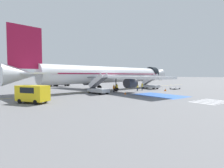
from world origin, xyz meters
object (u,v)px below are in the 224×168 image
(fuel_tanker, at_px, (58,82))
(ground_crew_1, at_px, (114,88))
(ground_crew_2, at_px, (142,86))
(traffic_cone_0, at_px, (125,93))
(boarding_stairs_aft, at_px, (98,89))
(ground_crew_0, at_px, (117,87))
(service_van_1, at_px, (33,93))
(traffic_cone_1, at_px, (165,90))
(boarding_stairs_forward, at_px, (150,85))
(airliner, at_px, (110,75))
(baggage_cart, at_px, (175,88))
(ground_crew_3, at_px, (137,87))

(fuel_tanker, bearing_deg, ground_crew_1, 6.72)
(ground_crew_2, xyz_separation_m, traffic_cone_0, (-8.84, -3.88, -0.82))
(boarding_stairs_aft, distance_m, ground_crew_0, 6.27)
(service_van_1, height_order, ground_crew_0, service_van_1)
(traffic_cone_1, bearing_deg, boarding_stairs_forward, 70.13)
(airliner, xyz_separation_m, traffic_cone_1, (8.96, -10.08, -3.62))
(baggage_cart, bearing_deg, ground_crew_2, -98.68)
(boarding_stairs_aft, xyz_separation_m, ground_crew_0, (6.10, 1.47, 0.01))
(service_van_1, bearing_deg, airliner, 173.36)
(boarding_stairs_aft, xyz_separation_m, fuel_tanker, (1.42, 27.74, 0.62))
(airliner, xyz_separation_m, traffic_cone_0, (-3.37, -9.72, -3.66))
(ground_crew_0, bearing_deg, service_van_1, 95.03)
(fuel_tanker, xyz_separation_m, ground_crew_2, (11.15, -28.11, -0.55))
(fuel_tanker, bearing_deg, boarding_stairs_aft, -2.42)
(boarding_stairs_forward, height_order, service_van_1, boarding_stairs_forward)
(ground_crew_3, bearing_deg, ground_crew_2, -150.40)
(boarding_stairs_aft, distance_m, ground_crew_2, 12.58)
(ground_crew_2, xyz_separation_m, traffic_cone_1, (3.50, -4.23, -0.77))
(boarding_stairs_aft, distance_m, baggage_cart, 22.66)
(service_van_1, distance_m, traffic_cone_0, 17.34)
(ground_crew_3, bearing_deg, fuel_tanker, -40.03)
(boarding_stairs_aft, height_order, baggage_cart, boarding_stairs_aft)
(boarding_stairs_aft, height_order, ground_crew_3, boarding_stairs_aft)
(boarding_stairs_forward, xyz_separation_m, service_van_1, (-32.13, -7.29, 0.41))
(baggage_cart, xyz_separation_m, ground_crew_3, (-11.44, 2.64, 0.73))
(boarding_stairs_forward, bearing_deg, traffic_cone_0, -163.25)
(airliner, relative_size, fuel_tanker, 5.61)
(ground_crew_1, bearing_deg, ground_crew_0, 87.65)
(service_van_1, xyz_separation_m, baggage_cart, (36.01, 1.99, -1.17))
(service_van_1, relative_size, traffic_cone_0, 8.84)
(boarding_stairs_aft, height_order, fuel_tanker, boarding_stairs_aft)
(baggage_cart, height_order, ground_crew_2, ground_crew_2)
(traffic_cone_0, bearing_deg, fuel_tanker, 94.14)
(boarding_stairs_forward, xyz_separation_m, ground_crew_3, (-7.57, -2.67, -0.03))
(airliner, xyz_separation_m, fuel_tanker, (-5.69, 22.27, -2.29))
(airliner, height_order, ground_crew_0, airliner)
(fuel_tanker, xyz_separation_m, traffic_cone_1, (14.65, -32.34, -1.33))
(ground_crew_1, height_order, ground_crew_3, ground_crew_3)
(service_van_1, bearing_deg, traffic_cone_0, 148.91)
(boarding_stairs_forward, height_order, ground_crew_1, boarding_stairs_forward)
(boarding_stairs_aft, bearing_deg, ground_crew_2, -8.86)
(airliner, xyz_separation_m, boarding_stairs_aft, (-7.11, -5.48, -2.91))
(airliner, bearing_deg, baggage_cart, 54.00)
(service_van_1, distance_m, ground_crew_3, 25.00)
(airliner, xyz_separation_m, ground_crew_3, (3.90, -5.80, -2.94))
(ground_crew_3, height_order, traffic_cone_1, ground_crew_3)
(airliner, distance_m, fuel_tanker, 23.09)
(boarding_stairs_aft, bearing_deg, traffic_cone_1, -23.16)
(baggage_cart, height_order, ground_crew_0, ground_crew_0)
(ground_crew_0, distance_m, traffic_cone_0, 6.23)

